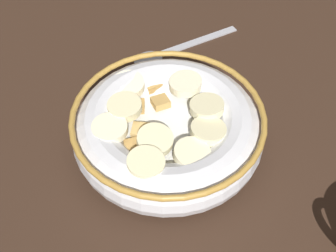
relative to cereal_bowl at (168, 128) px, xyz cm
name	(u,v)px	position (x,y,z in cm)	size (l,w,h in cm)	color
ground_plane	(168,151)	(-0.02, -0.03, -3.67)	(136.73, 136.73, 2.00)	#332116
cereal_bowl	(168,128)	(0.00, 0.00, 0.00)	(19.06, 19.06, 5.24)	silver
spoon	(165,51)	(9.05, -11.54, -2.34)	(7.96, 14.22, 0.80)	#A5A5AD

